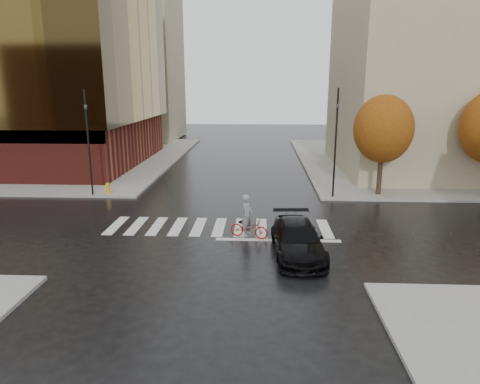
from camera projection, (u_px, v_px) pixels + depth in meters
The scene contains 13 objects.
ground at pixel (218, 230), 21.91m from camera, with size 120.00×120.00×0.00m, color black.
sidewalk_nw at pixel (32, 157), 43.23m from camera, with size 30.00×30.00×0.15m, color gray.
sidewalk_ne at pixel (456, 161), 41.23m from camera, with size 30.00×30.00×0.15m, color gray.
crosswalk at pixel (219, 227), 22.40m from camera, with size 12.00×3.00×0.01m, color silver.
building_ne_tan at pixel (442, 61), 35.33m from camera, with size 16.00×16.00×18.00m, color tan.
building_nw_far at pixel (124, 62), 56.02m from camera, with size 14.00×12.00×20.00m, color tan.
tree_ne_a at pixel (383, 129), 27.51m from camera, with size 3.80×3.80×6.50m.
sedan at pixel (297, 239), 18.55m from camera, with size 2.05×5.04×1.46m, color black.
cyclist at pixel (248, 223), 20.69m from camera, with size 2.02×1.22×2.17m.
traffic_light_nw at pixel (88, 137), 27.47m from camera, with size 0.20×0.17×6.81m.
traffic_light_ne at pixel (336, 137), 26.95m from camera, with size 0.16×0.19×6.90m.
fire_hydrant at pixel (108, 188), 28.45m from camera, with size 0.27×0.27×0.77m.
manhole at pixel (244, 222), 23.17m from camera, with size 0.64×0.64×0.01m, color #492F1A.
Camera 1 is at (2.12, -20.69, 7.27)m, focal length 32.00 mm.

